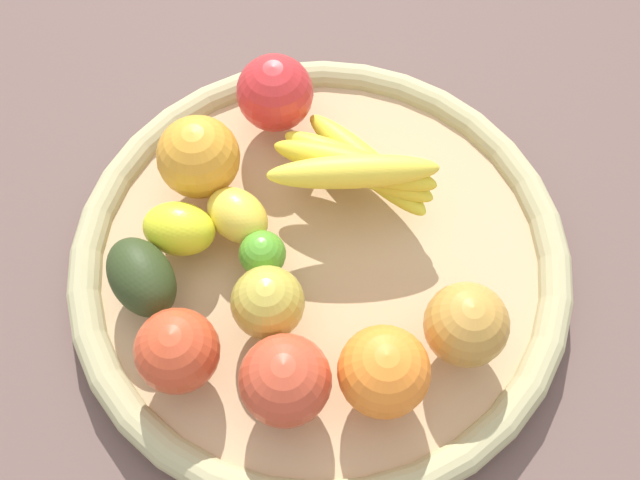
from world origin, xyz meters
TOP-DOWN VIEW (x-y plane):
  - ground_plane at (0.00, 0.00)m, footprint 2.40×2.40m
  - basket at (0.00, 0.00)m, footprint 0.48×0.48m
  - lemon_1 at (-0.06, 0.05)m, footprint 0.07×0.08m
  - lime_0 at (-0.05, 0.01)m, footprint 0.04×0.04m
  - banana_bunch at (0.06, 0.05)m, footprint 0.16×0.16m
  - orange_1 at (-0.08, 0.11)m, footprint 0.08×0.08m
  - apple_1 at (-0.15, -0.06)m, footprint 0.09×0.09m
  - apple_4 at (0.02, 0.16)m, footprint 0.11×0.11m
  - orange_0 at (-0.00, -0.14)m, footprint 0.09×0.09m
  - avocado at (-0.16, 0.02)m, footprint 0.07×0.09m
  - apple_0 at (0.08, -0.13)m, footprint 0.10×0.10m
  - apple_2 at (-0.07, -0.05)m, footprint 0.08×0.08m
  - apple_3 at (-0.08, -0.12)m, footprint 0.08×0.08m
  - lemon_0 at (-0.12, 0.06)m, footprint 0.08×0.08m

SIDE VIEW (x-z plane):
  - ground_plane at x=0.00m, z-range 0.00..0.00m
  - basket at x=0.00m, z-range 0.00..0.04m
  - lime_0 at x=-0.05m, z-range 0.04..0.09m
  - lemon_1 at x=-0.06m, z-range 0.04..0.09m
  - lemon_0 at x=-0.12m, z-range 0.04..0.09m
  - avocado at x=-0.16m, z-range 0.04..0.10m
  - apple_2 at x=-0.07m, z-range 0.04..0.11m
  - apple_1 at x=-0.15m, z-range 0.04..0.11m
  - apple_0 at x=0.08m, z-range 0.04..0.12m
  - banana_bunch at x=0.06m, z-range 0.04..0.12m
  - apple_3 at x=-0.08m, z-range 0.04..0.12m
  - apple_4 at x=0.02m, z-range 0.04..0.12m
  - orange_0 at x=0.00m, z-range 0.04..0.12m
  - orange_1 at x=-0.08m, z-range 0.04..0.12m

